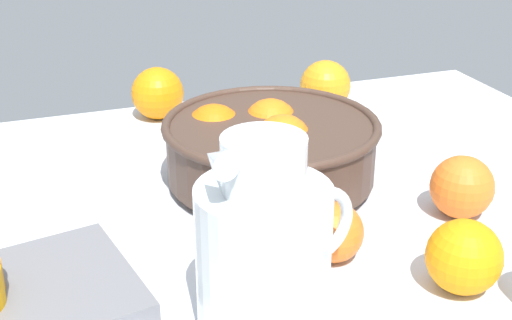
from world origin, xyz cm
name	(u,v)px	position (x,y,z in cm)	size (l,w,h in cm)	color
ground_plane	(244,235)	(0.00, 0.00, -1.50)	(121.87, 90.89, 3.00)	silver
fruit_bowl	(269,148)	(6.93, 9.85, 5.23)	(29.09, 29.09, 10.47)	#473328
juice_pitcher	(264,261)	(-4.43, -19.41, 7.61)	(17.00, 12.48, 20.64)	white
loose_orange_0	(464,257)	(17.14, -20.20, 3.95)	(7.90, 7.90, 7.90)	orange
loose_orange_1	(462,187)	(26.21, -6.63, 3.94)	(7.88, 7.88, 7.88)	orange
loose_orange_2	(158,93)	(-2.17, 38.98, 4.37)	(8.73, 8.73, 8.73)	orange
loose_orange_3	(325,86)	(25.97, 33.33, 4.37)	(8.75, 8.75, 8.75)	orange
loose_orange_4	(333,232)	(7.00, -10.43, 3.41)	(6.82, 6.82, 6.82)	orange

